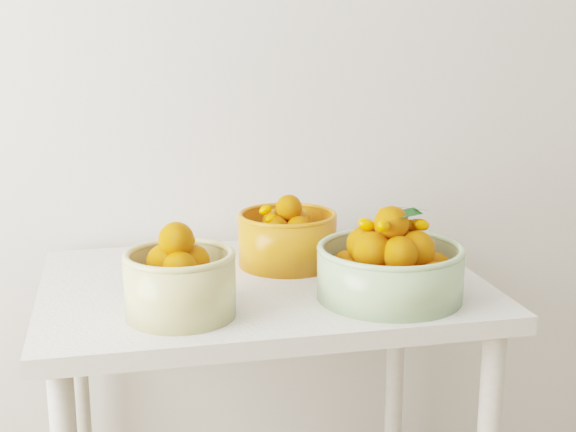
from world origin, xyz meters
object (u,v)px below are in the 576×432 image
bowl_cream (180,281)px  bowl_orange (287,237)px  table (263,319)px  bowl_green (391,266)px

bowl_cream → bowl_orange: size_ratio=0.80×
bowl_cream → bowl_orange: (0.29, 0.30, -0.01)m
table → bowl_orange: bearing=53.2°
bowl_green → bowl_orange: bearing=120.1°
table → bowl_green: bearing=-35.3°
bowl_green → table: bearing=144.7°
bowl_cream → bowl_green: (0.45, 0.01, -0.00)m
table → bowl_green: size_ratio=3.03×
table → bowl_orange: (0.08, 0.11, 0.16)m
table → bowl_cream: 0.32m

